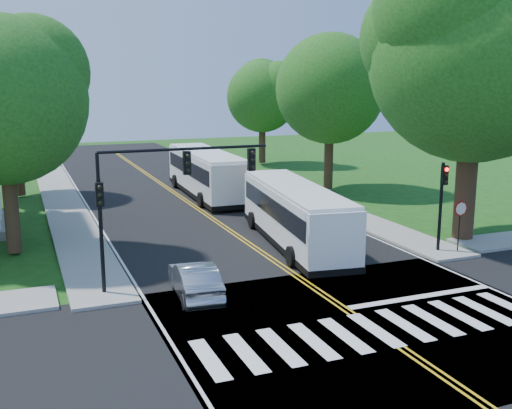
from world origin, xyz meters
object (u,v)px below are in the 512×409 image
bus_lead (295,214)px  signal_nw (159,184)px  dark_sedan (286,197)px  bus_follow (206,172)px  hatchback (195,280)px  suv (323,212)px  signal_ne (442,195)px

bus_lead → signal_nw: bearing=35.0°
bus_lead → dark_sedan: (3.65, 9.10, -1.03)m
bus_follow → hatchback: size_ratio=3.04×
bus_follow → dark_sedan: 7.01m
signal_nw → hatchback: (0.99, -1.50, -3.66)m
suv → dark_sedan: size_ratio=1.10×
signal_nw → suv: signal_nw is taller
bus_follow → hatchback: 21.54m
signal_nw → dark_sedan: 18.05m
signal_nw → bus_follow: size_ratio=0.55×
hatchback → suv: bearing=-134.3°
bus_lead → bus_follow: 14.78m
bus_follow → dark_sedan: bus_follow is taller
signal_ne → hatchback: 13.35m
signal_ne → suv: (-2.34, 7.84, -2.30)m
hatchback → suv: size_ratio=0.91×
bus_lead → hatchback: (-7.06, -5.63, -0.94)m
bus_lead → hatchback: size_ratio=2.88×
signal_nw → bus_follow: 20.61m
hatchback → dark_sedan: 18.21m
signal_nw → signal_ne: 14.13m
signal_nw → bus_lead: signal_nw is taller
signal_nw → dark_sedan: (11.69, 13.23, -3.75)m
signal_nw → hatchback: signal_nw is taller
bus_follow → hatchback: bearing=73.6°
signal_ne → bus_follow: bearing=108.4°
bus_lead → suv: size_ratio=2.63×
hatchback → bus_lead: bearing=-136.8°
bus_follow → dark_sedan: bearing=126.6°
signal_ne → hatchback: signal_ne is taller
bus_follow → suv: bearing=111.6°
bus_follow → signal_ne: bearing=110.3°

